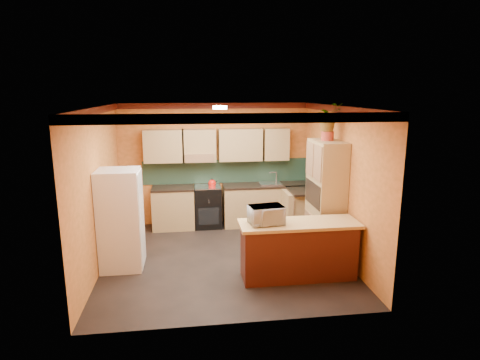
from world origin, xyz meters
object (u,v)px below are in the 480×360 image
object	(u,v)px
base_cabinets_back	(236,206)
microwave	(266,215)
breakfast_bar	(298,251)
pantry	(325,198)
fridge	(120,220)
stove	(208,206)

from	to	relation	value
base_cabinets_back	microwave	size ratio (longest dim) A/B	7.00
breakfast_bar	microwave	bearing A→B (deg)	180.00
pantry	fridge	bearing A→B (deg)	-177.89
base_cabinets_back	microwave	bearing A→B (deg)	-86.98
breakfast_bar	fridge	bearing A→B (deg)	165.03
stove	microwave	xyz separation A→B (m)	(0.77, -2.71, 0.62)
pantry	breakfast_bar	xyz separation A→B (m)	(-0.74, -0.90, -0.61)
base_cabinets_back	pantry	xyz separation A→B (m)	(1.42, -1.81, 0.61)
stove	microwave	world-z (taller)	microwave
pantry	breakfast_bar	size ratio (longest dim) A/B	1.17
stove	microwave	distance (m)	2.88
base_cabinets_back	microwave	world-z (taller)	microwave
stove	microwave	bearing A→B (deg)	-74.16
base_cabinets_back	breakfast_bar	bearing A→B (deg)	-75.94
pantry	stove	bearing A→B (deg)	138.48
microwave	stove	bearing A→B (deg)	96.97
fridge	pantry	bearing A→B (deg)	2.11
base_cabinets_back	fridge	world-z (taller)	fridge
base_cabinets_back	stove	bearing A→B (deg)	-180.00
base_cabinets_back	breakfast_bar	world-z (taller)	same
fridge	microwave	distance (m)	2.46
breakfast_bar	stove	bearing A→B (deg)	115.71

